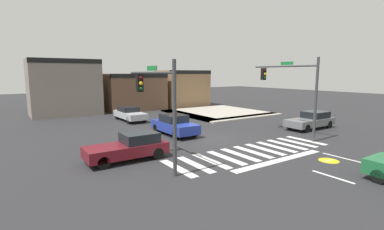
{
  "coord_description": "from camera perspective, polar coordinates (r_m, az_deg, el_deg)",
  "views": [
    {
      "loc": [
        -12.29,
        -16.19,
        4.72
      ],
      "look_at": [
        -0.63,
        1.14,
        1.62
      ],
      "focal_mm": 26.46,
      "sensor_mm": 36.0,
      "label": 1
    }
  ],
  "objects": [
    {
      "name": "traffic_signal_southwest",
      "position": [
        14.17,
        -7.2,
        3.88
      ],
      "size": [
        0.32,
        4.99,
        5.32
      ],
      "rotation": [
        0.0,
        0.0,
        1.57
      ],
      "color": "#383A3D",
      "rests_on": "ground_plane"
    },
    {
      "name": "bike_detector_marking",
      "position": [
        17.26,
        25.85,
        -8.28
      ],
      "size": [
        1.06,
        1.06,
        0.01
      ],
      "color": "yellow",
      "rests_on": "ground_plane"
    },
    {
      "name": "curb_corner_northeast",
      "position": [
        33.31,
        5.06,
        0.4
      ],
      "size": [
        10.0,
        10.6,
        0.15
      ],
      "color": "#B2AA9E",
      "rests_on": "ground_plane"
    },
    {
      "name": "traffic_signal_southeast",
      "position": [
        22.17,
        19.25,
        6.02
      ],
      "size": [
        0.32,
        5.68,
        5.79
      ],
      "rotation": [
        0.0,
        0.0,
        1.57
      ],
      "color": "#383A3D",
      "rests_on": "ground_plane"
    },
    {
      "name": "crosswalk_near",
      "position": [
        17.61,
        12.13,
        -7.28
      ],
      "size": [
        11.04,
        3.1,
        0.01
      ],
      "color": "silver",
      "rests_on": "ground_plane"
    },
    {
      "name": "storefront_row",
      "position": [
        37.45,
        -13.57,
        5.12
      ],
      "size": [
        22.6,
        6.85,
        6.25
      ],
      "color": "gray",
      "rests_on": "ground_plane"
    },
    {
      "name": "car_blue",
      "position": [
        21.86,
        -3.6,
        -1.96
      ],
      "size": [
        1.82,
        4.52,
        1.56
      ],
      "rotation": [
        0.0,
        0.0,
        -1.57
      ],
      "color": "#23389E",
      "rests_on": "ground_plane"
    },
    {
      "name": "car_gray",
      "position": [
        26.26,
        22.88,
        -0.97
      ],
      "size": [
        4.69,
        1.84,
        1.45
      ],
      "rotation": [
        0.0,
        0.0,
        3.14
      ],
      "color": "slate",
      "rests_on": "ground_plane"
    },
    {
      "name": "ground_plane",
      "position": [
        20.87,
        3.19,
        -4.63
      ],
      "size": [
        120.0,
        120.0,
        0.0
      ],
      "primitive_type": "plane",
      "color": "#2B2B2D"
    },
    {
      "name": "car_maroon",
      "position": [
        15.93,
        -12.46,
        -6.28
      ],
      "size": [
        4.39,
        1.8,
        1.45
      ],
      "rotation": [
        0.0,
        0.0,
        3.14
      ],
      "color": "maroon",
      "rests_on": "ground_plane"
    },
    {
      "name": "car_silver",
      "position": [
        28.93,
        -12.45,
        0.29
      ],
      "size": [
        1.8,
        4.73,
        1.36
      ],
      "rotation": [
        0.0,
        0.0,
        -1.57
      ],
      "color": "#B7BABF",
      "rests_on": "ground_plane"
    }
  ]
}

